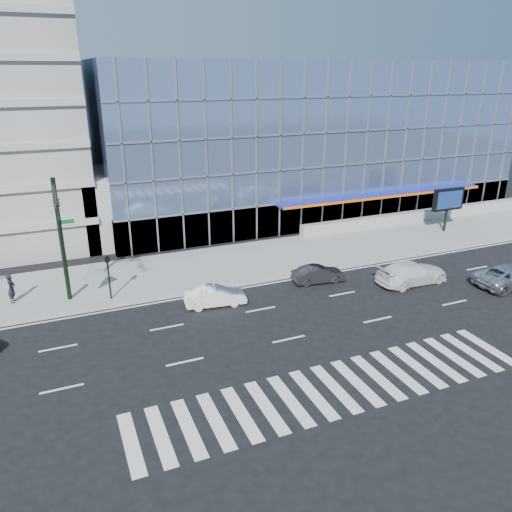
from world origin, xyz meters
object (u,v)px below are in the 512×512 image
(marquee_sign, at_px, (448,200))
(pedestrian, at_px, (11,288))
(white_sedan, at_px, (215,296))
(tilted_panel, at_px, (94,277))
(white_suv, at_px, (412,273))
(ped_signal_post, at_px, (108,271))
(silver_suv, at_px, (510,276))
(dark_sedan, at_px, (318,274))
(traffic_signal, at_px, (58,216))

(marquee_sign, relative_size, pedestrian, 2.07)
(white_sedan, distance_m, tilted_panel, 8.61)
(white_suv, bearing_deg, ped_signal_post, 73.94)
(white_suv, height_order, pedestrian, pedestrian)
(marquee_sign, distance_m, silver_suv, 12.43)
(silver_suv, height_order, pedestrian, pedestrian)
(marquee_sign, xyz_separation_m, dark_sedan, (-16.53, -5.64, -2.45))
(white_sedan, distance_m, dark_sedan, 7.93)
(tilted_panel, bearing_deg, white_sedan, -41.69)
(dark_sedan, bearing_deg, white_suv, -107.05)
(white_sedan, xyz_separation_m, tilted_panel, (-6.83, 5.23, 0.42))
(dark_sedan, bearing_deg, ped_signal_post, 86.39)
(ped_signal_post, distance_m, pedestrian, 6.26)
(white_suv, bearing_deg, traffic_signal, 76.42)
(ped_signal_post, relative_size, pedestrian, 1.56)
(ped_signal_post, bearing_deg, tilted_panel, 111.04)
(dark_sedan, distance_m, tilted_panel, 15.43)
(traffic_signal, xyz_separation_m, tilted_panel, (1.73, 2.36, -5.10))
(white_suv, bearing_deg, marquee_sign, -53.08)
(marquee_sign, height_order, white_suv, marquee_sign)
(white_sedan, height_order, tilted_panel, tilted_panel)
(white_suv, height_order, dark_sedan, white_suv)
(marquee_sign, height_order, white_sedan, marquee_sign)
(ped_signal_post, relative_size, tilted_panel, 2.31)
(traffic_signal, relative_size, tilted_panel, 6.15)
(ped_signal_post, bearing_deg, dark_sedan, -10.50)
(ped_signal_post, relative_size, marquee_sign, 0.75)
(marquee_sign, relative_size, silver_suv, 0.75)
(silver_suv, distance_m, white_suv, 6.73)
(white_sedan, relative_size, pedestrian, 2.03)
(traffic_signal, height_order, tilted_panel, traffic_signal)
(dark_sedan, height_order, tilted_panel, tilted_panel)
(silver_suv, relative_size, tilted_panel, 4.10)
(white_suv, relative_size, pedestrian, 2.78)
(marquee_sign, xyz_separation_m, white_suv, (-10.53, -8.30, -2.29))
(ped_signal_post, height_order, tilted_panel, ped_signal_post)
(silver_suv, bearing_deg, marquee_sign, -22.67)
(pedestrian, bearing_deg, dark_sedan, -90.54)
(marquee_sign, height_order, tilted_panel, marquee_sign)
(dark_sedan, bearing_deg, white_sedan, 101.64)
(white_sedan, bearing_deg, traffic_signal, 78.52)
(marquee_sign, distance_m, pedestrian, 36.43)
(marquee_sign, xyz_separation_m, silver_suv, (-4.53, -11.34, -2.33))
(ped_signal_post, bearing_deg, pedestrian, 161.61)
(white_suv, relative_size, dark_sedan, 1.44)
(traffic_signal, distance_m, pedestrian, 6.50)
(ped_signal_post, xyz_separation_m, tilted_panel, (-0.76, 1.98, -1.08))
(traffic_signal, relative_size, white_suv, 1.49)
(silver_suv, bearing_deg, pedestrian, 71.27)
(marquee_sign, relative_size, white_sedan, 1.02)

